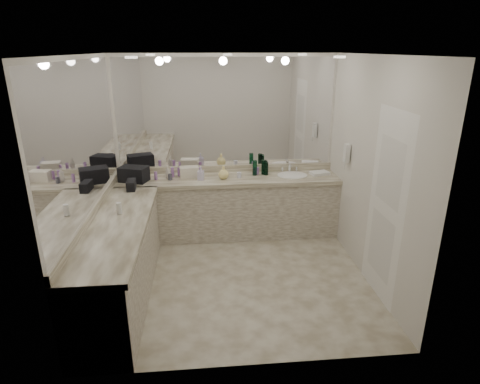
{
  "coord_description": "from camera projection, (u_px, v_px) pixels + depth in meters",
  "views": [
    {
      "loc": [
        -0.34,
        -4.32,
        2.66
      ],
      "look_at": [
        0.1,
        0.4,
        0.96
      ],
      "focal_mm": 30.0,
      "sensor_mm": 36.0,
      "label": 1
    }
  ],
  "objects": [
    {
      "name": "soap_bottle_c",
      "position": [
        223.0,
        172.0,
        5.7
      ],
      "size": [
        0.17,
        0.17,
        0.19
      ],
      "primitive_type": "imported",
      "rotation": [
        0.0,
        0.0,
        0.15
      ],
      "color": "#FAE78C",
      "rests_on": "vanity_back_top"
    },
    {
      "name": "green_bottle_2",
      "position": [
        255.0,
        168.0,
        5.86
      ],
      "size": [
        0.07,
        0.07,
        0.22
      ],
      "primitive_type": "cylinder",
      "color": "#0D492A",
      "rests_on": "vanity_back_top"
    },
    {
      "name": "lotion_left",
      "position": [
        119.0,
        209.0,
        4.49
      ],
      "size": [
        0.06,
        0.06,
        0.13
      ],
      "primitive_type": "cylinder",
      "color": "white",
      "rests_on": "vanity_left_top"
    },
    {
      "name": "amenity_bottle_3",
      "position": [
        170.0,
        177.0,
        5.66
      ],
      "size": [
        0.06,
        0.06,
        0.09
      ],
      "primitive_type": "cylinder",
      "color": "#3F3F4C",
      "rests_on": "vanity_back_top"
    },
    {
      "name": "soap_bottle_a",
      "position": [
        168.0,
        172.0,
        5.71
      ],
      "size": [
        0.08,
        0.08,
        0.19
      ],
      "primitive_type": "imported",
      "rotation": [
        0.0,
        0.0,
        -0.11
      ],
      "color": "beige",
      "rests_on": "vanity_back_top"
    },
    {
      "name": "amenity_bottle_5",
      "position": [
        200.0,
        171.0,
        5.88
      ],
      "size": [
        0.04,
        0.04,
        0.12
      ],
      "primitive_type": "cylinder",
      "color": "#9966B2",
      "rests_on": "vanity_back_top"
    },
    {
      "name": "amenity_bottle_6",
      "position": [
        239.0,
        175.0,
        5.77
      ],
      "size": [
        0.06,
        0.06,
        0.08
      ],
      "primitive_type": "cylinder",
      "color": "silver",
      "rests_on": "vanity_back_top"
    },
    {
      "name": "soap_bottle_b",
      "position": [
        201.0,
        173.0,
        5.65
      ],
      "size": [
        0.1,
        0.1,
        0.19
      ],
      "primitive_type": "imported",
      "rotation": [
        0.0,
        0.0,
        -0.17
      ],
      "color": "silver",
      "rests_on": "vanity_back_top"
    },
    {
      "name": "wall_phone",
      "position": [
        347.0,
        153.0,
        5.31
      ],
      "size": [
        0.06,
        0.1,
        0.24
      ],
      "primitive_type": "cube",
      "color": "white",
      "rests_on": "wall_right"
    },
    {
      "name": "mirror_back",
      "position": [
        226.0,
        113.0,
        5.77
      ],
      "size": [
        3.12,
        0.01,
        1.55
      ],
      "primitive_type": "cube",
      "color": "white",
      "rests_on": "wall_back"
    },
    {
      "name": "door",
      "position": [
        385.0,
        208.0,
        4.29
      ],
      "size": [
        0.02,
        0.82,
        2.1
      ],
      "primitive_type": "cube",
      "color": "white",
      "rests_on": "wall_right"
    },
    {
      "name": "vanity_back_base",
      "position": [
        228.0,
        208.0,
        5.96
      ],
      "size": [
        3.2,
        0.6,
        0.84
      ],
      "primitive_type": "cube",
      "color": "beige",
      "rests_on": "floor"
    },
    {
      "name": "wall_back",
      "position": [
        226.0,
        145.0,
        5.94
      ],
      "size": [
        3.2,
        0.02,
        2.6
      ],
      "primitive_type": "cube",
      "color": "beige",
      "rests_on": "floor"
    },
    {
      "name": "sink",
      "position": [
        292.0,
        176.0,
        5.88
      ],
      "size": [
        0.44,
        0.44,
        0.03
      ],
      "primitive_type": "cylinder",
      "color": "white",
      "rests_on": "vanity_back_top"
    },
    {
      "name": "green_bottle_0",
      "position": [
        264.0,
        167.0,
        5.9
      ],
      "size": [
        0.07,
        0.07,
        0.22
      ],
      "primitive_type": "cylinder",
      "color": "#0D492A",
      "rests_on": "vanity_back_top"
    },
    {
      "name": "floor",
      "position": [
        235.0,
        275.0,
        4.98
      ],
      "size": [
        3.2,
        3.2,
        0.0
      ],
      "primitive_type": "plane",
      "color": "#BDB59F",
      "rests_on": "ground"
    },
    {
      "name": "amenity_bottle_2",
      "position": [
        257.0,
        171.0,
        5.93
      ],
      "size": [
        0.07,
        0.07,
        0.1
      ],
      "primitive_type": "cylinder",
      "color": "#9966B2",
      "rests_on": "vanity_back_top"
    },
    {
      "name": "cream_cosmetic_case",
      "position": [
        189.0,
        172.0,
        5.79
      ],
      "size": [
        0.28,
        0.19,
        0.15
      ],
      "primitive_type": "cube",
      "rotation": [
        0.0,
        0.0,
        0.1
      ],
      "color": "beige",
      "rests_on": "vanity_back_top"
    },
    {
      "name": "backsplash_left",
      "position": [
        95.0,
        209.0,
        4.52
      ],
      "size": [
        0.04,
        3.0,
        0.1
      ],
      "primitive_type": "cube",
      "color": "beige",
      "rests_on": "vanity_left_top"
    },
    {
      "name": "mirror_left",
      "position": [
        84.0,
        137.0,
        4.24
      ],
      "size": [
        0.01,
        2.92,
        1.55
      ],
      "primitive_type": "cube",
      "color": "white",
      "rests_on": "wall_left"
    },
    {
      "name": "vanity_left_base",
      "position": [
        120.0,
        263.0,
        4.44
      ],
      "size": [
        0.6,
        2.4,
        0.84
      ],
      "primitive_type": "cube",
      "color": "beige",
      "rests_on": "floor"
    },
    {
      "name": "ceiling",
      "position": [
        234.0,
        55.0,
        4.1
      ],
      "size": [
        3.2,
        3.2,
        0.0
      ],
      "primitive_type": "plane",
      "color": "white",
      "rests_on": "floor"
    },
    {
      "name": "amenity_bottle_0",
      "position": [
        173.0,
        172.0,
        5.79
      ],
      "size": [
        0.04,
        0.04,
        0.14
      ],
      "primitive_type": "cylinder",
      "color": "#9966B2",
      "rests_on": "vanity_back_top"
    },
    {
      "name": "wall_left",
      "position": [
        89.0,
        180.0,
        4.4
      ],
      "size": [
        0.02,
        3.0,
        2.6
      ],
      "primitive_type": "cube",
      "color": "beige",
      "rests_on": "floor"
    },
    {
      "name": "backsplash_back",
      "position": [
        227.0,
        169.0,
        6.04
      ],
      "size": [
        3.2,
        0.04,
        0.1
      ],
      "primitive_type": "cube",
      "color": "beige",
      "rests_on": "vanity_back_top"
    },
    {
      "name": "faucet",
      "position": [
        289.0,
        167.0,
        6.05
      ],
      "size": [
        0.24,
        0.16,
        0.14
      ],
      "primitive_type": "cube",
      "color": "silver",
      "rests_on": "vanity_back_top"
    },
    {
      "name": "vanity_left_top",
      "position": [
        117.0,
        226.0,
        4.29
      ],
      "size": [
        0.64,
        2.42,
        0.06
      ],
      "primitive_type": "cube",
      "color": "beige",
      "rests_on": "vanity_left_base"
    },
    {
      "name": "vanity_back_top",
      "position": [
        228.0,
        179.0,
        5.8
      ],
      "size": [
        3.2,
        0.64,
        0.06
      ],
      "primitive_type": "cube",
      "color": "beige",
      "rests_on": "vanity_back_base"
    },
    {
      "name": "green_bottle_3",
      "position": [
        266.0,
        169.0,
        5.87
      ],
      "size": [
        0.06,
        0.06,
        0.19
      ],
      "primitive_type": "cylinder",
      "color": "#0D492A",
      "rests_on": "vanity_back_top"
    },
    {
      "name": "black_toiletry_bag",
      "position": [
        134.0,
        174.0,
        5.59
      ],
      "size": [
        0.44,
        0.35,
        0.22
      ],
      "primitive_type": "cube",
      "rotation": [
        0.0,
        0.0,
        -0.35
      ],
      "color": "black",
      "rests_on": "vanity_back_top"
    },
    {
      "name": "wall_right",
      "position": [
        371.0,
        172.0,
        4.68
      ],
      "size": [
        0.02,
        3.0,
        2.6
      ],
      "primitive_type": "cube",
      "color": "beige",
      "rests_on": "floor"
    },
    {
      "name": "amenity_bottle_4",
      "position": [
        179.0,
        172.0,
        5.83
      ],
      "size": [
        0.04,
        0.04,
        0.12
      ],
      "primitive_type": "cylinder",
      "color": "#9966B2",
      "rests_on": "vanity_back_top"
    },
    {
      "name": "green_bottle_1",
      "position": [
        265.0,
        167.0,
        5.93
      ],
      "size": [
        0.07,
        0.07,
        0.2
      ],
      "primitive_type": "cylinder",
      "color": "#0D492A",
      "rests_on": "vanity_back_top"
    },
    {
      "name": "hand_towel",
      "position": [
        319.0,
        173.0,
        5.92
      ],
      "size": [
        0.3,
        0.23,
        0.04
      ],
      "primitive_type": "cube",
      "rotation": [
        0.0,
        0.0,
        0.24
      ],
      "color": "white",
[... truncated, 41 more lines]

